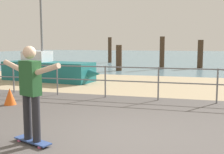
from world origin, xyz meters
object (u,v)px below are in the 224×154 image
Objects in this scene: traffic_cone at (10,97)px; skateboard at (33,141)px; skateboarder at (31,88)px; sailboat at (51,70)px.

skateboard is at bearing -48.56° from traffic_cone.
skateboarder is (0.00, 0.00, 0.95)m from skateboard.
skateboarder is (3.59, -7.55, 0.49)m from sailboat.
sailboat reaches higher than skateboard.
skateboarder is 3.55m from traffic_cone.
skateboard is 3.47m from traffic_cone.
skateboarder reaches higher than skateboard.
sailboat is 8.37m from skateboarder.
skateboard is 0.50× the size of skateboarder.
skateboarder is at bearing -48.56° from traffic_cone.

